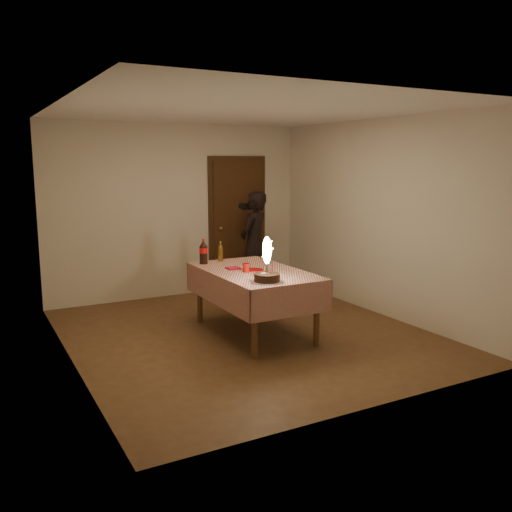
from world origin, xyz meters
The scene contains 11 objects.
ground centered at (0.00, 0.00, 0.00)m, with size 4.00×4.50×0.01m, color brown.
room_shell centered at (0.03, 0.08, 1.65)m, with size 4.04×4.54×2.62m.
dining_table centered at (0.09, -0.02, 0.67)m, with size 1.02×1.72×0.77m.
birthday_cake centered at (-0.08, -0.63, 0.89)m, with size 0.35×0.35×0.48m.
red_plate centered at (0.11, 0.00, 0.77)m, with size 0.22×0.22×0.01m, color #B50D0C.
red_cup centered at (-0.03, -0.06, 0.82)m, with size 0.08×0.08×0.10m, color #B6130C.
clear_cup centered at (0.25, -0.10, 0.82)m, with size 0.07×0.07×0.09m, color white.
napkin_stack centered at (-0.08, 0.18, 0.78)m, with size 0.15×0.15×0.02m, color red.
cola_bottle centered at (-0.26, 0.66, 0.92)m, with size 0.10×0.10×0.32m.
amber_bottle_left centered at (0.00, 0.72, 0.89)m, with size 0.06×0.06×0.26m.
photographer centered at (1.00, 1.67, 0.80)m, with size 0.70×0.64×1.60m.
Camera 1 is at (-2.87, -5.52, 2.02)m, focal length 38.00 mm.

